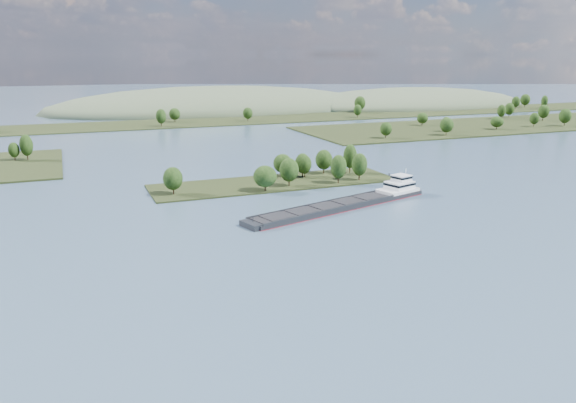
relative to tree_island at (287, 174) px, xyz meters
name	(u,v)px	position (x,y,z in m)	size (l,w,h in m)	color
ground	(342,223)	(-4.80, -58.84, -3.74)	(1800.00, 1800.00, 0.00)	#3E506B
tree_island	(287,174)	(0.00, 0.00, 0.00)	(100.00, 32.30, 13.80)	black
right_bank	(510,124)	(226.80, 120.53, -2.77)	(320.00, 90.00, 15.16)	black
back_shoreline	(188,122)	(5.66, 221.03, -3.01)	(900.00, 60.00, 15.79)	black
hill_east	(412,105)	(255.20, 291.16, -3.74)	(260.00, 140.00, 36.00)	#47563B
hill_west	(217,109)	(55.20, 321.16, -3.74)	(320.00, 160.00, 44.00)	#47563B
cargo_barge	(351,202)	(7.72, -40.93, -2.44)	(75.48, 30.03, 10.28)	black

